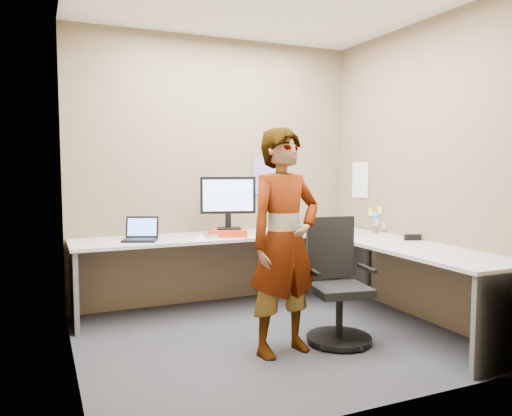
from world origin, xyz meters
name	(u,v)px	position (x,y,z in m)	size (l,w,h in m)	color
ground	(270,338)	(0.00, 0.00, 0.00)	(3.00, 3.00, 0.00)	#242529
wall_back	(217,171)	(0.00, 1.30, 1.35)	(3.00, 3.00, 0.00)	brown
wall_right	(419,172)	(1.50, 0.00, 1.35)	(2.70, 2.70, 0.00)	brown
wall_left	(69,174)	(-1.50, 0.00, 1.35)	(2.70, 2.70, 0.00)	brown
desk	(296,256)	(0.44, 0.39, 0.59)	(2.98, 2.58, 0.73)	#A7A7A7
paper_ream	(229,233)	(-0.03, 0.88, 0.76)	(0.33, 0.24, 0.07)	red
monitor	(228,198)	(-0.03, 0.89, 1.09)	(0.52, 0.23, 0.50)	black
laptop	(141,234)	(-0.86, 0.94, 0.78)	(0.37, 0.34, 0.21)	black
trackball_mouse	(211,235)	(-0.23, 0.83, 0.76)	(0.12, 0.08, 0.07)	#B7B7BC
origami	(201,237)	(-0.35, 0.75, 0.76)	(0.10, 0.10, 0.06)	white
stapler	(413,237)	(1.40, -0.04, 0.76)	(0.15, 0.04, 0.06)	black
flower	(376,219)	(1.39, 0.48, 0.87)	(0.07, 0.07, 0.22)	brown
calendar_purple	(266,175)	(0.55, 1.29, 1.30)	(0.30, 0.01, 0.40)	#846BB7
calendar_white	(360,180)	(1.49, 0.90, 1.25)	(0.01, 0.28, 0.38)	white
sticky_note_a	(380,210)	(1.49, 0.55, 0.95)	(0.01, 0.07, 0.07)	#F2E059
sticky_note_b	(377,223)	(1.49, 0.60, 0.82)	(0.01, 0.07, 0.07)	pink
sticky_note_c	(384,226)	(1.49, 0.48, 0.80)	(0.01, 0.07, 0.07)	pink
sticky_note_d	(371,212)	(1.49, 0.70, 0.92)	(0.01, 0.07, 0.07)	#F2E059
office_chair	(337,292)	(0.46, -0.25, 0.40)	(0.54, 0.52, 0.97)	black
person	(284,242)	(-0.04, -0.31, 0.84)	(0.61, 0.40, 1.69)	#999399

